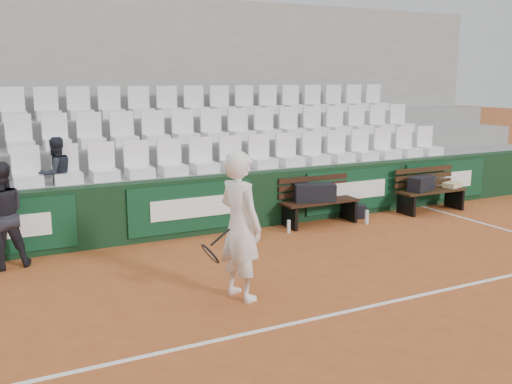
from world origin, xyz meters
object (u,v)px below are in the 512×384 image
sports_bag_left (315,193)px  water_bottle_far (367,217)px  bench_left (320,212)px  ball_kid (0,216)px  sports_bag_right (421,184)px  spectator_c (54,146)px  bench_right (431,201)px  water_bottle_near (289,226)px  tennis_player (240,226)px  sports_bag_ground (355,211)px

sports_bag_left → water_bottle_far: sports_bag_left is taller
bench_left → ball_kid: ball_kid is taller
sports_bag_right → spectator_c: bearing=171.4°
bench_right → water_bottle_near: size_ratio=6.55×
water_bottle_far → ball_kid: (-6.21, 0.34, 0.64)m
bench_right → water_bottle_near: bench_right is taller
bench_left → ball_kid: 5.45m
water_bottle_near → sports_bag_left: bearing=21.3°
water_bottle_near → tennis_player: tennis_player is taller
sports_bag_right → sports_bag_ground: sports_bag_right is taller
spectator_c → bench_right: bearing=149.0°
sports_bag_left → spectator_c: bearing=168.3°
bench_right → sports_bag_right: 0.45m
bench_left → sports_bag_ground: 0.90m
sports_bag_left → water_bottle_near: bearing=-158.7°
tennis_player → ball_kid: 3.61m
sports_bag_right → water_bottle_far: sports_bag_right is taller
sports_bag_ground → tennis_player: (-3.75, -2.71, 0.79)m
sports_bag_ground → sports_bag_left: bearing=-174.4°
sports_bag_right → sports_bag_ground: (-1.46, 0.22, -0.47)m
water_bottle_near → spectator_c: (-3.69, 1.18, 1.49)m
bench_left → sports_bag_left: sports_bag_left is taller
bench_right → water_bottle_near: 3.42m
bench_left → bench_right: 2.60m
bench_left → spectator_c: bearing=168.5°
water_bottle_far → spectator_c: 5.65m
sports_bag_right → ball_kid: 7.78m
sports_bag_right → spectator_c: 7.01m
sports_bag_left → ball_kid: size_ratio=0.49×
bench_left → sports_bag_left: (-0.12, 0.01, 0.39)m
water_bottle_far → bench_left: bearing=153.2°
water_bottle_near → ball_kid: 4.65m
bench_left → sports_bag_right: sports_bag_right is taller
spectator_c → tennis_player: bearing=92.6°
water_bottle_far → tennis_player: tennis_player is taller
sports_bag_ground → bench_left: bearing=-173.1°
bench_left → ball_kid: (-5.43, -0.06, 0.55)m
sports_bag_left → tennis_player: tennis_player is taller
sports_bag_right → water_bottle_near: 3.21m
spectator_c → sports_bag_right: bearing=149.0°
sports_bag_left → water_bottle_near: sports_bag_left is taller
sports_bag_left → tennis_player: 3.80m
bench_left → water_bottle_near: 0.87m
bench_left → sports_bag_left: 0.40m
sports_bag_left → water_bottle_far: size_ratio=2.85×
tennis_player → spectator_c: (-1.64, 3.52, 0.69)m
bench_left → sports_bag_right: size_ratio=2.41×
sports_bag_right → water_bottle_near: bearing=-177.3°
bench_left → water_bottle_far: bearing=-26.8°
ball_kid → water_bottle_near: bearing=169.6°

